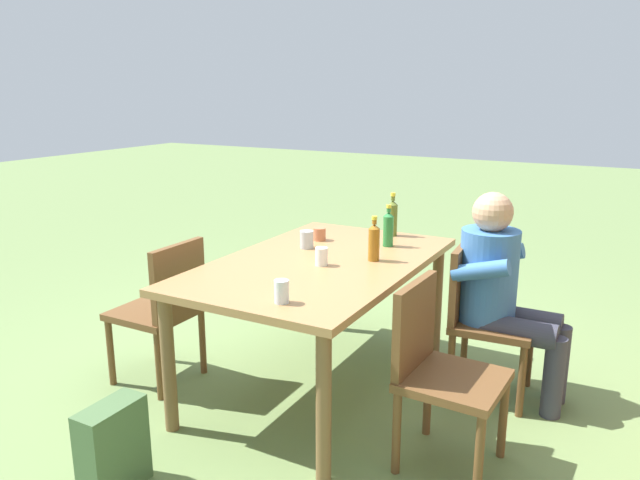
% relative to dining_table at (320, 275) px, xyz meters
% --- Properties ---
extents(ground_plane, '(24.00, 24.00, 0.00)m').
position_rel_dining_table_xyz_m(ground_plane, '(0.00, 0.00, -0.69)').
color(ground_plane, '#6B844C').
extents(dining_table, '(1.73, 1.05, 0.78)m').
position_rel_dining_table_xyz_m(dining_table, '(0.00, 0.00, 0.00)').
color(dining_table, '#A37547').
rests_on(dining_table, ground_plane).
extents(chair_far_left, '(0.47, 0.47, 0.87)m').
position_rel_dining_table_xyz_m(chair_far_left, '(-0.38, 0.83, -0.20)').
color(chair_far_left, brown).
rests_on(chair_far_left, ground_plane).
extents(chair_far_right, '(0.46, 0.46, 0.87)m').
position_rel_dining_table_xyz_m(chair_far_right, '(0.39, 0.83, -0.20)').
color(chair_far_right, brown).
rests_on(chair_far_right, ground_plane).
extents(chair_near_right, '(0.44, 0.44, 0.87)m').
position_rel_dining_table_xyz_m(chair_near_right, '(0.39, -0.83, -0.20)').
color(chair_near_right, brown).
rests_on(chair_near_right, ground_plane).
extents(person_in_white_shirt, '(0.47, 0.61, 1.18)m').
position_rel_dining_table_xyz_m(person_in_white_shirt, '(-0.39, 0.94, -0.04)').
color(person_in_white_shirt, '#3D70B2').
rests_on(person_in_white_shirt, ground_plane).
extents(bottle_green, '(0.06, 0.06, 0.26)m').
position_rel_dining_table_xyz_m(bottle_green, '(-0.48, 0.21, 0.20)').
color(bottle_green, '#287A38').
rests_on(bottle_green, dining_table).
extents(bottle_olive, '(0.06, 0.06, 0.29)m').
position_rel_dining_table_xyz_m(bottle_olive, '(-0.75, 0.13, 0.21)').
color(bottle_olive, '#566623').
rests_on(bottle_olive, dining_table).
extents(bottle_amber, '(0.06, 0.06, 0.26)m').
position_rel_dining_table_xyz_m(bottle_amber, '(-0.15, 0.27, 0.19)').
color(bottle_amber, '#996019').
rests_on(bottle_amber, dining_table).
extents(cup_terracotta, '(0.08, 0.08, 0.08)m').
position_rel_dining_table_xyz_m(cup_terracotta, '(-0.41, -0.23, 0.12)').
color(cup_terracotta, '#BC6B47').
rests_on(cup_terracotta, dining_table).
extents(cup_steel, '(0.08, 0.08, 0.11)m').
position_rel_dining_table_xyz_m(cup_steel, '(-0.20, -0.20, 0.14)').
color(cup_steel, '#B2B7BC').
rests_on(cup_steel, dining_table).
extents(cup_white, '(0.07, 0.07, 0.10)m').
position_rel_dining_table_xyz_m(cup_white, '(0.08, 0.05, 0.13)').
color(cup_white, white).
rests_on(cup_white, dining_table).
extents(cup_glass, '(0.07, 0.07, 0.11)m').
position_rel_dining_table_xyz_m(cup_glass, '(0.69, 0.18, 0.14)').
color(cup_glass, silver).
rests_on(cup_glass, dining_table).
extents(backpack_by_near_side, '(0.30, 0.20, 0.41)m').
position_rel_dining_table_xyz_m(backpack_by_near_side, '(1.28, -0.34, -0.49)').
color(backpack_by_near_side, '#47663D').
rests_on(backpack_by_near_side, ground_plane).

